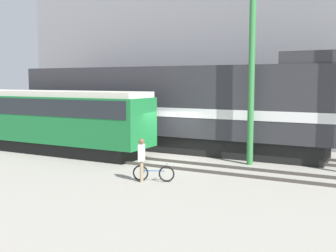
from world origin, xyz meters
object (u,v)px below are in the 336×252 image
freight_locomotive (170,107)px  utility_pole_left (252,63)px  person (142,155)px  streetcar (54,118)px  bicycle (154,173)px

freight_locomotive → utility_pole_left: utility_pole_left is taller
person → utility_pole_left: (2.77, 5.56, 3.87)m
streetcar → person: bearing=-23.6°
streetcar → utility_pole_left: utility_pole_left is taller
freight_locomotive → person: 8.25m
freight_locomotive → bicycle: size_ratio=11.81×
freight_locomotive → person: bearing=-70.0°
bicycle → person: (-0.39, -0.29, 0.75)m
streetcar → bicycle: size_ratio=7.20×
streetcar → bicycle: (8.37, -3.20, -1.69)m
bicycle → utility_pole_left: 7.40m
freight_locomotive → streetcar: bearing=-141.5°
streetcar → person: streetcar is taller
utility_pole_left → bicycle: bearing=-114.3°
person → bicycle: bearing=36.6°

